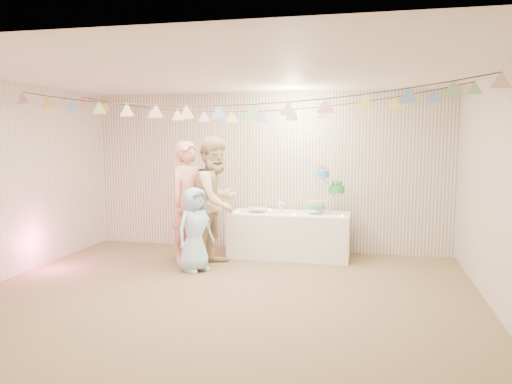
% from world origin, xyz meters
% --- Properties ---
extents(floor, '(6.00, 6.00, 0.00)m').
position_xyz_m(floor, '(0.00, 0.00, 0.00)').
color(floor, brown).
rests_on(floor, ground).
extents(ceiling, '(6.00, 6.00, 0.00)m').
position_xyz_m(ceiling, '(0.00, 0.00, 2.60)').
color(ceiling, silver).
rests_on(ceiling, ground).
extents(back_wall, '(6.00, 6.00, 0.00)m').
position_xyz_m(back_wall, '(0.00, 2.50, 1.30)').
color(back_wall, silver).
rests_on(back_wall, ground).
extents(front_wall, '(6.00, 6.00, 0.00)m').
position_xyz_m(front_wall, '(0.00, -2.50, 1.30)').
color(front_wall, silver).
rests_on(front_wall, ground).
extents(left_wall, '(5.00, 5.00, 0.00)m').
position_xyz_m(left_wall, '(-3.00, 0.00, 1.30)').
color(left_wall, silver).
rests_on(left_wall, ground).
extents(right_wall, '(5.00, 5.00, 0.00)m').
position_xyz_m(right_wall, '(3.00, 0.00, 1.30)').
color(right_wall, silver).
rests_on(right_wall, ground).
extents(table, '(1.86, 0.74, 0.70)m').
position_xyz_m(table, '(0.46, 2.03, 0.35)').
color(table, white).
rests_on(table, floor).
extents(cake_stand, '(0.62, 0.36, 0.69)m').
position_xyz_m(cake_stand, '(1.01, 2.08, 1.09)').
color(cake_stand, silver).
rests_on(cake_stand, table).
extents(cake_bottom, '(0.31, 0.31, 0.15)m').
position_xyz_m(cake_bottom, '(0.86, 2.02, 0.84)').
color(cake_bottom, '#26A2B3').
rests_on(cake_bottom, cake_stand).
extents(cake_middle, '(0.27, 0.27, 0.22)m').
position_xyz_m(cake_middle, '(1.19, 2.17, 1.11)').
color(cake_middle, green).
rests_on(cake_middle, cake_stand).
extents(cake_top_tier, '(0.25, 0.25, 0.19)m').
position_xyz_m(cake_top_tier, '(0.95, 2.05, 1.38)').
color(cake_top_tier, '#51A2FF').
rests_on(cake_top_tier, cake_stand).
extents(platter, '(0.32, 0.32, 0.02)m').
position_xyz_m(platter, '(-0.04, 1.98, 0.76)').
color(platter, white).
rests_on(platter, table).
extents(posy, '(0.14, 0.14, 0.16)m').
position_xyz_m(posy, '(0.31, 2.08, 0.83)').
color(posy, white).
rests_on(posy, table).
extents(person_adult_a, '(0.70, 0.79, 1.82)m').
position_xyz_m(person_adult_a, '(-0.95, 1.38, 0.91)').
color(person_adult_a, '#E48D77').
rests_on(person_adult_a, floor).
extents(person_adult_b, '(0.95, 1.08, 1.88)m').
position_xyz_m(person_adult_b, '(-0.50, 1.29, 0.94)').
color(person_adult_b, tan).
rests_on(person_adult_b, floor).
extents(person_child, '(0.63, 0.69, 1.18)m').
position_xyz_m(person_child, '(-0.70, 0.91, 0.59)').
color(person_child, '#A5CFE9').
rests_on(person_child, floor).
extents(bunting_back, '(5.60, 1.10, 0.40)m').
position_xyz_m(bunting_back, '(0.00, 1.10, 2.35)').
color(bunting_back, pink).
rests_on(bunting_back, ceiling).
extents(bunting_front, '(5.60, 0.90, 0.36)m').
position_xyz_m(bunting_front, '(0.00, -0.20, 2.32)').
color(bunting_front, '#72A5E5').
rests_on(bunting_front, ceiling).
extents(tealight_0, '(0.04, 0.04, 0.03)m').
position_xyz_m(tealight_0, '(-0.34, 1.88, 0.71)').
color(tealight_0, '#FFD88C').
rests_on(tealight_0, table).
extents(tealight_1, '(0.04, 0.04, 0.03)m').
position_xyz_m(tealight_1, '(0.11, 2.21, 0.71)').
color(tealight_1, '#FFD88C').
rests_on(tealight_1, table).
extents(tealight_2, '(0.04, 0.04, 0.03)m').
position_xyz_m(tealight_2, '(0.56, 1.81, 0.71)').
color(tealight_2, '#FFD88C').
rests_on(tealight_2, table).
extents(tealight_3, '(0.04, 0.04, 0.03)m').
position_xyz_m(tealight_3, '(0.81, 2.25, 0.71)').
color(tealight_3, '#FFD88C').
rests_on(tealight_3, table).
extents(tealight_4, '(0.04, 0.04, 0.03)m').
position_xyz_m(tealight_4, '(1.28, 1.85, 0.71)').
color(tealight_4, '#FFD88C').
rests_on(tealight_4, table).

